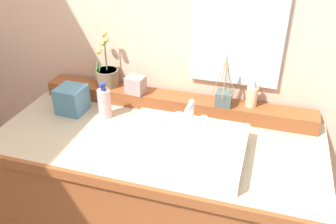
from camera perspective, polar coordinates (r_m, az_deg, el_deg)
wall_back at (r=1.81m, az=2.71°, el=15.50°), size 3.22×0.20×2.62m
vanity_cabinet at (r=1.89m, az=-1.43°, el=-14.80°), size 1.45×0.67×0.87m
back_ledge at (r=1.80m, az=0.98°, el=1.56°), size 1.37×0.12×0.07m
sink_basin at (r=1.47m, az=2.28°, el=-5.71°), size 0.50×0.38×0.29m
soap_bar at (r=1.57m, az=-1.45°, el=-0.98°), size 0.07×0.04×0.02m
potted_plant at (r=1.89m, az=-9.65°, el=5.96°), size 0.12×0.11×0.30m
soap_dispenser at (r=1.72m, az=13.17°, el=2.54°), size 0.05×0.06×0.13m
reed_diffuser at (r=1.71m, az=8.87°, el=2.26°), size 0.11×0.10×0.25m
trinket_box at (r=1.80m, az=-5.17°, el=4.31°), size 0.10×0.09×0.09m
lotion_bottle at (r=1.74m, az=-10.05°, el=1.50°), size 0.06×0.07×0.18m
tissue_box at (r=1.83m, az=-15.01°, el=1.94°), size 0.14×0.14×0.13m
mirror at (r=1.67m, az=10.93°, el=11.97°), size 0.42×0.02×0.48m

